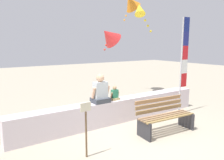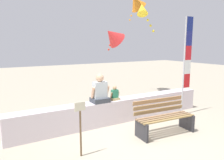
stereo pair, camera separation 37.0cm
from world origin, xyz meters
name	(u,v)px [view 1 (the left image)]	position (x,y,z in m)	size (l,w,h in m)	color
ground_plane	(147,136)	(0.00, 0.00, 0.00)	(40.00, 40.00, 0.00)	#B1A78F
seawall_ledge	(117,110)	(0.00, 1.33, 0.35)	(6.28, 0.45, 0.69)	silver
park_bench	(164,117)	(0.60, -0.02, 0.42)	(1.64, 0.73, 0.88)	#9E7E48
person_adult	(100,91)	(-0.59, 1.30, 1.01)	(0.53, 0.39, 0.82)	#3B414A
person_child	(115,94)	(-0.10, 1.30, 0.86)	(0.28, 0.21, 0.43)	tan
flag_banner	(183,59)	(2.29, 0.79, 1.85)	(0.33, 0.05, 3.18)	#B7B7BC
kite_red	(109,36)	(1.10, 3.44, 2.64)	(0.96, 0.78, 1.06)	red
kite_orange	(131,3)	(2.73, 4.15, 4.16)	(0.96, 0.84, 1.20)	orange
kite_yellow	(140,10)	(1.35, 1.92, 3.46)	(0.68, 0.63, 1.03)	yellow
sign_post	(86,125)	(-1.74, -0.06, 0.70)	(0.24, 0.04, 1.16)	brown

